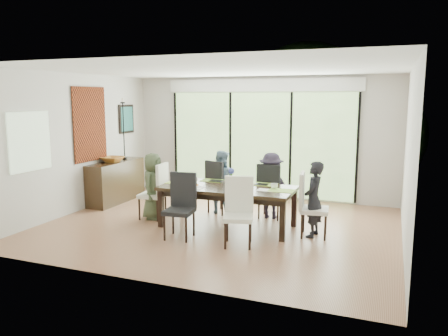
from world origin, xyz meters
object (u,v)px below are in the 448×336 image
(cup_a, at_px, (195,180))
(cup_b, at_px, (234,186))
(person_far_right, at_px, (271,186))
(chair_near_right, at_px, (238,212))
(table_top, at_px, (228,188))
(laptop, at_px, (181,183))
(sideboard, at_px, (116,182))
(chair_left_end, at_px, (152,191))
(person_far_left, at_px, (221,182))
(person_right_end, at_px, (314,199))
(person_left_end, at_px, (153,186))
(chair_right_end, at_px, (315,205))
(vase, at_px, (231,183))
(chair_near_left, at_px, (179,206))
(bowl, at_px, (113,159))
(chair_far_left, at_px, (222,186))
(chair_far_right, at_px, (271,190))
(cup_c, at_px, (274,186))

(cup_a, height_order, cup_b, cup_a)
(person_far_right, distance_m, cup_a, 1.43)
(chair_near_right, bearing_deg, table_top, 104.10)
(laptop, xyz_separation_m, sideboard, (-2.06, 0.98, -0.29))
(chair_left_end, height_order, chair_near_right, same)
(person_far_left, distance_m, person_far_right, 1.00)
(chair_near_right, height_order, person_right_end, person_right_end)
(person_left_end, bearing_deg, person_far_right, -73.50)
(chair_right_end, bearing_deg, chair_near_right, 124.41)
(person_far_right, relative_size, cup_b, 12.90)
(person_right_end, xyz_separation_m, vase, (-1.43, 0.05, 0.16))
(chair_near_left, relative_size, person_far_left, 0.85)
(bowl, bearing_deg, chair_right_end, -10.04)
(person_far_left, bearing_deg, laptop, 76.40)
(cup_b, bearing_deg, bowl, 163.95)
(chair_near_right, height_order, sideboard, chair_near_right)
(chair_near_right, relative_size, person_left_end, 0.85)
(chair_near_right, distance_m, sideboard, 3.84)
(person_right_end, distance_m, person_far_right, 1.25)
(person_right_end, bearing_deg, chair_far_left, -109.82)
(sideboard, bearing_deg, chair_far_left, -0.72)
(table_top, xyz_separation_m, chair_left_end, (-1.50, -0.00, -0.16))
(table_top, relative_size, chair_far_right, 2.18)
(table_top, bearing_deg, chair_far_left, 117.90)
(bowl, bearing_deg, cup_a, -15.92)
(bowl, bearing_deg, vase, -13.86)
(chair_near_left, relative_size, sideboard, 0.67)
(chair_near_left, xyz_separation_m, sideboard, (-2.41, 1.75, -0.09))
(person_left_end, xyz_separation_m, cup_b, (1.63, -0.10, 0.14))
(chair_left_end, xyz_separation_m, chair_right_end, (3.00, -0.00, 0.00))
(table_top, relative_size, sideboard, 1.46)
(person_far_left, bearing_deg, vase, 132.33)
(chair_right_end, relative_size, cup_c, 8.87)
(chair_far_left, relative_size, person_right_end, 0.85)
(person_far_left, relative_size, cup_a, 10.40)
(chair_near_right, bearing_deg, laptop, 134.51)
(chair_right_end, height_order, sideboard, chair_right_end)
(chair_near_left, bearing_deg, sideboard, 138.21)
(chair_left_end, distance_m, chair_far_right, 2.22)
(person_far_right, height_order, cup_a, person_far_right)
(sideboard, bearing_deg, person_far_left, -1.18)
(table_top, bearing_deg, chair_left_end, -180.00)
(cup_a, height_order, bowl, bowl)
(table_top, height_order, chair_far_right, chair_far_right)
(chair_right_end, distance_m, chair_near_left, 2.18)
(person_left_end, distance_m, person_right_end, 2.96)
(person_far_right, height_order, bowl, person_far_right)
(chair_near_right, bearing_deg, person_left_end, 140.49)
(chair_right_end, height_order, chair_near_left, same)
(chair_near_right, relative_size, sideboard, 0.67)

